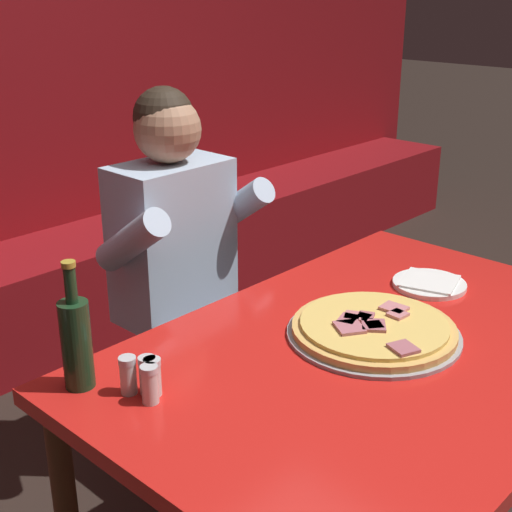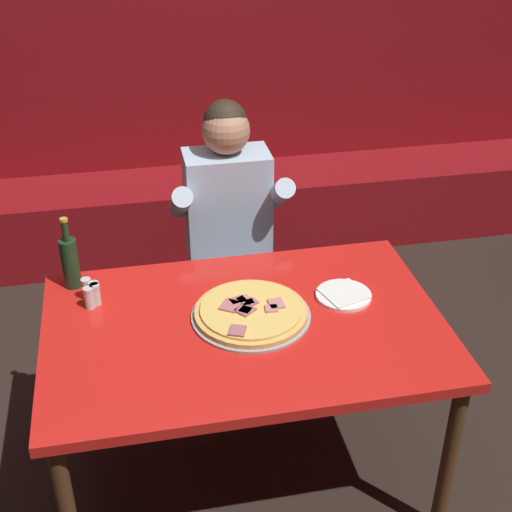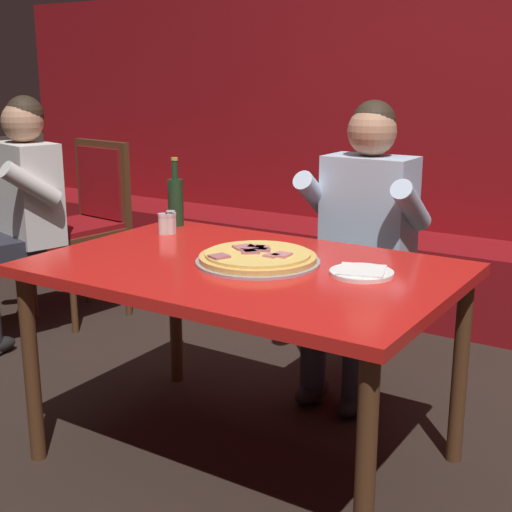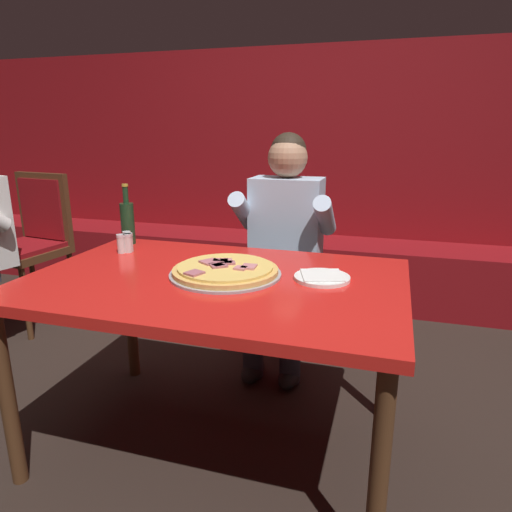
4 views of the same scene
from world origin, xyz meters
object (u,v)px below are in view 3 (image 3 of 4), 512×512
at_px(shaker_parmesan, 172,224).
at_px(diner_seated_blue_shirt, 360,236).
at_px(pizza, 258,258).
at_px(main_dining_table, 245,284).
at_px(plate_white_paper, 362,272).
at_px(shaker_red_pepper_flakes, 163,225).
at_px(shaker_black_pepper, 170,225).
at_px(dining_chair_side_aisle, 88,214).
at_px(shaker_oregano, 171,222).
at_px(beer_bottle, 176,200).
at_px(diner_standing_companion, 14,209).

xyz_separation_m(shaker_parmesan, diner_seated_blue_shirt, (0.60, 0.53, -0.08)).
relative_size(pizza, diner_seated_blue_shirt, 0.34).
relative_size(main_dining_table, diner_seated_blue_shirt, 1.11).
distance_m(plate_white_paper, shaker_red_pepper_flakes, 0.94).
relative_size(plate_white_paper, shaker_parmesan, 2.44).
relative_size(shaker_black_pepper, dining_chair_side_aisle, 0.09).
bearing_deg(diner_seated_blue_shirt, plate_white_paper, -65.10).
bearing_deg(shaker_oregano, pizza, -22.15).
bearing_deg(shaker_oregano, diner_seated_blue_shirt, 38.64).
xyz_separation_m(plate_white_paper, beer_bottle, (-1.00, 0.28, 0.10)).
relative_size(plate_white_paper, shaker_oregano, 2.44).
xyz_separation_m(main_dining_table, diner_standing_companion, (-1.67, 0.37, 0.03)).
xyz_separation_m(pizza, shaker_parmesan, (-0.55, 0.20, 0.02)).
height_order(beer_bottle, shaker_black_pepper, beer_bottle).
height_order(beer_bottle, diner_seated_blue_shirt, diner_seated_blue_shirt).
bearing_deg(shaker_black_pepper, diner_standing_companion, 172.70).
xyz_separation_m(pizza, diner_standing_companion, (-1.70, 0.34, -0.06)).
xyz_separation_m(plate_white_paper, shaker_oregano, (-0.94, 0.18, 0.03)).
bearing_deg(pizza, shaker_black_pepper, 160.72).
xyz_separation_m(beer_bottle, shaker_oregano, (0.05, -0.10, -0.07)).
bearing_deg(shaker_parmesan, dining_chair_side_aisle, 150.75).
bearing_deg(shaker_parmesan, beer_bottle, 122.37).
height_order(beer_bottle, dining_chair_side_aisle, beer_bottle).
xyz_separation_m(beer_bottle, diner_seated_blue_shirt, (0.68, 0.40, -0.15)).
relative_size(beer_bottle, shaker_black_pepper, 3.40).
height_order(shaker_oregano, shaker_parmesan, same).
distance_m(main_dining_table, beer_bottle, 0.73).
bearing_deg(shaker_parmesan, shaker_black_pepper, -79.18).
relative_size(beer_bottle, diner_standing_companion, 0.23).
xyz_separation_m(shaker_red_pepper_flakes, dining_chair_side_aisle, (-1.13, 0.68, -0.19)).
bearing_deg(shaker_oregano, plate_white_paper, -10.70).
xyz_separation_m(beer_bottle, shaker_black_pepper, (0.09, -0.15, -0.07)).
xyz_separation_m(main_dining_table, dining_chair_side_aisle, (-1.67, 0.88, -0.08)).
xyz_separation_m(shaker_oregano, shaker_parmesan, (0.03, -0.03, 0.00)).
bearing_deg(shaker_oregano, shaker_red_pepper_flakes, -82.48).
xyz_separation_m(diner_seated_blue_shirt, diner_standing_companion, (-1.75, -0.40, 0.00)).
distance_m(pizza, shaker_parmesan, 0.58).
relative_size(plate_white_paper, diner_seated_blue_shirt, 0.16).
bearing_deg(dining_chair_side_aisle, shaker_red_pepper_flakes, -30.91).
bearing_deg(shaker_red_pepper_flakes, plate_white_paper, -7.06).
distance_m(pizza, dining_chair_side_aisle, 1.90).
relative_size(main_dining_table, plate_white_paper, 6.77).
height_order(shaker_oregano, diner_seated_blue_shirt, diner_seated_blue_shirt).
xyz_separation_m(plate_white_paper, shaker_black_pepper, (-0.91, 0.13, 0.03)).
xyz_separation_m(shaker_oregano, diner_standing_companion, (-1.12, 0.10, -0.08)).
relative_size(shaker_oregano, shaker_parmesan, 1.00).
bearing_deg(diner_seated_blue_shirt, beer_bottle, -149.61).
height_order(main_dining_table, pizza, pizza).
relative_size(shaker_red_pepper_flakes, shaker_black_pepper, 1.00).
bearing_deg(shaker_red_pepper_flakes, diner_standing_companion, 171.64).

